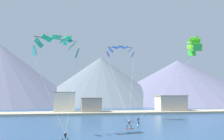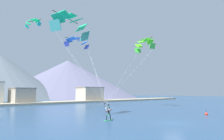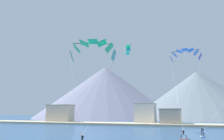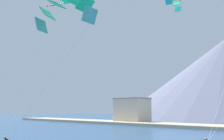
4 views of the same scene
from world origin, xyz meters
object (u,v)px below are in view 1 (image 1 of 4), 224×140
at_px(parafoil_kite_near_trail, 56,44).
at_px(parafoil_kite_distant_high_outer, 67,39).
at_px(parafoil_kite_mid_center, 193,45).
at_px(parafoil_kite_near_lead, 120,50).
at_px(kitesurfer_near_trail, 67,140).
at_px(kitesurfer_near_lead, 130,126).
at_px(kitesurfer_mid_center, 138,123).

xyz_separation_m(parafoil_kite_near_trail, parafoil_kite_distant_high_outer, (1.68, 17.67, 4.69)).
bearing_deg(parafoil_kite_distant_high_outer, parafoil_kite_mid_center, -23.00).
bearing_deg(parafoil_kite_near_lead, kitesurfer_near_trail, -116.20).
bearing_deg(kitesurfer_near_trail, kitesurfer_near_lead, 46.13).
height_order(kitesurfer_near_trail, parafoil_kite_mid_center, parafoil_kite_mid_center).
height_order(kitesurfer_near_lead, parafoil_kite_mid_center, parafoil_kite_mid_center).
bearing_deg(parafoil_kite_near_lead, parafoil_kite_distant_high_outer, -173.10).
bearing_deg(kitesurfer_mid_center, parafoil_kite_near_lead, 101.49).
bearing_deg(parafoil_kite_near_trail, parafoil_kite_distant_high_outer, 84.57).
height_order(kitesurfer_near_lead, parafoil_kite_near_trail, parafoil_kite_near_trail).
bearing_deg(parafoil_kite_distant_high_outer, parafoil_kite_near_lead, 6.90).
bearing_deg(parafoil_kite_distant_high_outer, kitesurfer_near_lead, -44.23).
height_order(kitesurfer_near_trail, parafoil_kite_near_lead, parafoil_kite_near_lead).
xyz_separation_m(parafoil_kite_near_lead, parafoil_kite_mid_center, (13.31, -12.95, -0.55)).
height_order(kitesurfer_near_trail, parafoil_kite_near_trail, parafoil_kite_near_trail).
height_order(kitesurfer_near_lead, kitesurfer_near_trail, kitesurfer_near_trail).
xyz_separation_m(parafoil_kite_near_lead, parafoil_kite_near_trail, (-15.07, -19.29, -2.60)).
xyz_separation_m(kitesurfer_mid_center, parafoil_kite_mid_center, (11.39, -3.52, 16.72)).
height_order(kitesurfer_mid_center, parafoil_kite_distant_high_outer, parafoil_kite_distant_high_outer).
relative_size(parafoil_kite_near_trail, parafoil_kite_distant_high_outer, 3.47).
relative_size(kitesurfer_mid_center, parafoil_kite_mid_center, 0.10).
bearing_deg(parafoil_kite_mid_center, parafoil_kite_distant_high_outer, 157.00).
relative_size(kitesurfer_mid_center, parafoil_kite_near_lead, 0.10).
bearing_deg(kitesurfer_near_trail, parafoil_kite_mid_center, 26.99).
distance_m(parafoil_kite_mid_center, parafoil_kite_distant_high_outer, 29.12).
height_order(kitesurfer_near_lead, kitesurfer_mid_center, kitesurfer_mid_center).
xyz_separation_m(kitesurfer_mid_center, parafoil_kite_distant_high_outer, (-15.31, 7.81, 19.35)).
bearing_deg(parafoil_kite_near_lead, parafoil_kite_near_trail, -128.01).
xyz_separation_m(kitesurfer_near_lead, parafoil_kite_distant_high_outer, (-12.50, 12.16, 19.46)).
bearing_deg(parafoil_kite_mid_center, kitesurfer_near_trail, -153.01).
distance_m(kitesurfer_near_lead, parafoil_kite_mid_center, 22.03).
xyz_separation_m(kitesurfer_near_lead, parafoil_kite_near_trail, (-14.18, -5.50, 14.77)).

